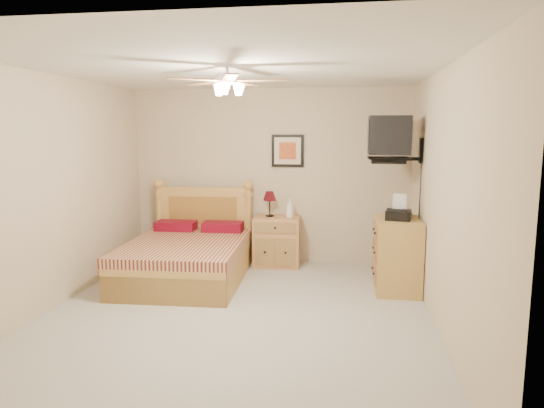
{
  "coord_description": "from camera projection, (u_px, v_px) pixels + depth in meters",
  "views": [
    {
      "loc": [
        1.1,
        -4.67,
        1.91
      ],
      "look_at": [
        0.25,
        0.9,
        1.05
      ],
      "focal_mm": 32.0,
      "sensor_mm": 36.0,
      "label": 1
    }
  ],
  "objects": [
    {
      "name": "wall_left",
      "position": [
        49.0,
        193.0,
        5.12
      ],
      "size": [
        0.04,
        4.5,
        2.5
      ],
      "primitive_type": "cube",
      "color": "#C6B291",
      "rests_on": "ground"
    },
    {
      "name": "fax_machine",
      "position": [
        399.0,
        207.0,
        5.67
      ],
      "size": [
        0.33,
        0.34,
        0.3
      ],
      "primitive_type": null,
      "rotation": [
        0.0,
        0.0,
        -0.18
      ],
      "color": "black",
      "rests_on": "dresser"
    },
    {
      "name": "wall_front",
      "position": [
        139.0,
        253.0,
        2.62
      ],
      "size": [
        4.0,
        0.04,
        2.5
      ],
      "primitive_type": "cube",
      "color": "#C6B291",
      "rests_on": "ground"
    },
    {
      "name": "nightstand",
      "position": [
        277.0,
        241.0,
        6.89
      ],
      "size": [
        0.67,
        0.51,
        0.7
      ],
      "primitive_type": "cube",
      "rotation": [
        0.0,
        0.0,
        0.04
      ],
      "color": "tan",
      "rests_on": "ground"
    },
    {
      "name": "ceiling_fan",
      "position": [
        227.0,
        81.0,
        4.46
      ],
      "size": [
        1.14,
        1.14,
        0.28
      ],
      "primitive_type": null,
      "color": "white",
      "rests_on": "ceiling"
    },
    {
      "name": "framed_picture",
      "position": [
        288.0,
        151.0,
        6.91
      ],
      "size": [
        0.46,
        0.04,
        0.46
      ],
      "primitive_type": "cube",
      "color": "black",
      "rests_on": "wall_back"
    },
    {
      "name": "dresser",
      "position": [
        397.0,
        255.0,
        5.79
      ],
      "size": [
        0.52,
        0.74,
        0.87
      ],
      "primitive_type": "cube",
      "rotation": [
        0.0,
        0.0,
        0.01
      ],
      "color": "#B38744",
      "rests_on": "ground"
    },
    {
      "name": "wall_back",
      "position": [
        269.0,
        176.0,
        7.02
      ],
      "size": [
        4.0,
        0.04,
        2.5
      ],
      "primitive_type": "cube",
      "color": "#C6B291",
      "rests_on": "ground"
    },
    {
      "name": "bed",
      "position": [
        185.0,
        234.0,
        6.15
      ],
      "size": [
        1.51,
        1.94,
        1.22
      ],
      "primitive_type": null,
      "rotation": [
        0.0,
        0.0,
        0.04
      ],
      "color": "#BA883E",
      "rests_on": "ground"
    },
    {
      "name": "floor",
      "position": [
        235.0,
        317.0,
        5.01
      ],
      "size": [
        4.5,
        4.5,
        0.0
      ],
      "primitive_type": "plane",
      "color": "#A7A297",
      "rests_on": "ground"
    },
    {
      "name": "wall_tv",
      "position": [
        402.0,
        139.0,
        5.79
      ],
      "size": [
        0.56,
        0.46,
        0.58
      ],
      "primitive_type": null,
      "color": "black",
      "rests_on": "wall_right"
    },
    {
      "name": "wall_right",
      "position": [
        443.0,
        201.0,
        4.52
      ],
      "size": [
        0.04,
        4.5,
        2.5
      ],
      "primitive_type": "cube",
      "color": "#C6B291",
      "rests_on": "ground"
    },
    {
      "name": "table_lamp",
      "position": [
        270.0,
        204.0,
        6.86
      ],
      "size": [
        0.22,
        0.22,
        0.36
      ],
      "primitive_type": null,
      "rotation": [
        0.0,
        0.0,
        -0.17
      ],
      "color": "#560D15",
      "rests_on": "nightstand"
    },
    {
      "name": "lotion_bottle",
      "position": [
        290.0,
        208.0,
        6.74
      ],
      "size": [
        0.12,
        0.12,
        0.27
      ],
      "primitive_type": "imported",
      "rotation": [
        0.0,
        0.0,
        0.16
      ],
      "color": "white",
      "rests_on": "nightstand"
    },
    {
      "name": "magazine_upper",
      "position": [
        393.0,
        213.0,
        5.95
      ],
      "size": [
        0.23,
        0.29,
        0.02
      ],
      "primitive_type": "imported",
      "rotation": [
        0.0,
        0.0,
        0.14
      ],
      "color": "gray",
      "rests_on": "magazine_lower"
    },
    {
      "name": "magazine_lower",
      "position": [
        393.0,
        215.0,
        5.96
      ],
      "size": [
        0.3,
        0.34,
        0.03
      ],
      "primitive_type": "imported",
      "rotation": [
        0.0,
        0.0,
        -0.38
      ],
      "color": "#C2B79B",
      "rests_on": "dresser"
    },
    {
      "name": "ceiling",
      "position": [
        232.0,
        68.0,
        4.64
      ],
      "size": [
        4.0,
        4.5,
        0.04
      ],
      "primitive_type": "cube",
      "color": "white",
      "rests_on": "ground"
    }
  ]
}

